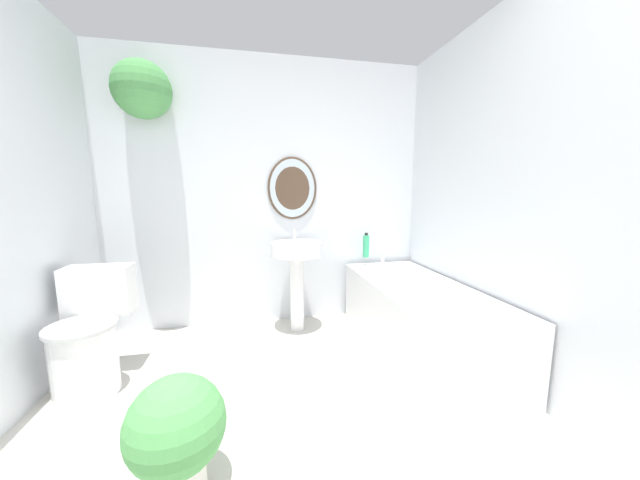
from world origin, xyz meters
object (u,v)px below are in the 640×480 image
pedestal_sink (297,262)px  bathtub (418,317)px  potted_plant (177,429)px  shampoo_bottle (366,246)px  toilet (90,336)px

pedestal_sink → bathtub: pedestal_sink is taller
potted_plant → shampoo_bottle: bearing=49.4°
toilet → potted_plant: 1.12m
bathtub → shampoo_bottle: size_ratio=6.93×
bathtub → toilet: bearing=179.7°
bathtub → shampoo_bottle: (-0.16, 0.73, 0.44)m
toilet → bathtub: toilet is taller
pedestal_sink → shampoo_bottle: bearing=11.0°
toilet → potted_plant: bearing=-52.1°
potted_plant → bathtub: bearing=29.6°
toilet → bathtub: (2.22, -0.01, -0.06)m
bathtub → potted_plant: bearing=-150.4°
pedestal_sink → potted_plant: 1.66m
shampoo_bottle → bathtub: bearing=-77.2°
pedestal_sink → bathtub: 1.09m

